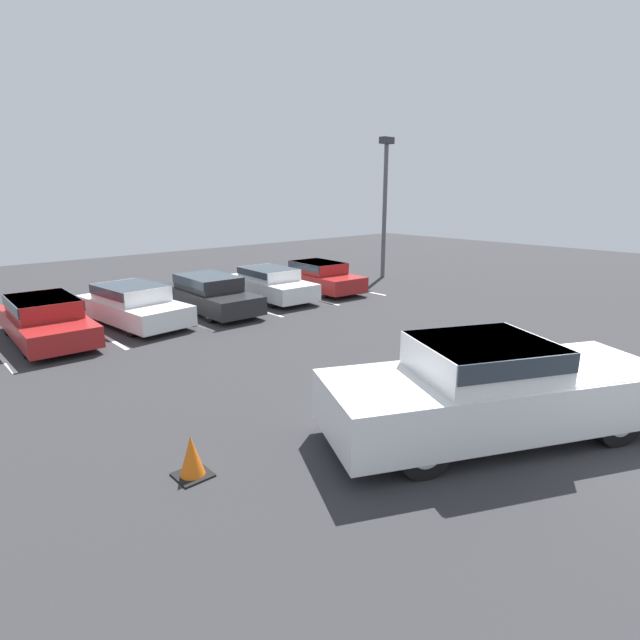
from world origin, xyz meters
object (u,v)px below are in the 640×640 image
at_px(parked_sedan_a, 45,318).
at_px(parked_sedan_e, 319,276).
at_px(parked_sedan_b, 133,303).
at_px(parked_sedan_d, 270,283).
at_px(traffic_cone, 192,458).
at_px(pickup_truck, 496,388).
at_px(parked_sedan_c, 210,293).
at_px(light_post, 385,196).

bearing_deg(parked_sedan_a, parked_sedan_e, 92.90).
bearing_deg(parked_sedan_b, parked_sedan_d, 84.97).
xyz_separation_m(parked_sedan_e, traffic_cone, (-11.00, -9.34, -0.35)).
bearing_deg(parked_sedan_e, pickup_truck, -24.27).
bearing_deg(traffic_cone, parked_sedan_c, 58.44).
xyz_separation_m(parked_sedan_a, traffic_cone, (-0.36, -9.23, -0.36)).
xyz_separation_m(parked_sedan_c, parked_sedan_d, (2.81, 0.23, -0.02)).
height_order(parked_sedan_d, parked_sedan_e, parked_sedan_e).
bearing_deg(parked_sedan_a, parked_sedan_c, 91.60).
bearing_deg(parked_sedan_c, pickup_truck, -3.71).
bearing_deg(parked_sedan_d, parked_sedan_b, -85.82).
distance_m(pickup_truck, parked_sedan_d, 12.37).
distance_m(parked_sedan_a, parked_sedan_d, 8.09).
distance_m(parked_sedan_c, parked_sedan_e, 5.37).
bearing_deg(parked_sedan_a, parked_sedan_b, 94.20).
relative_size(pickup_truck, light_post, 0.96).
xyz_separation_m(parked_sedan_d, parked_sedan_e, (2.55, -0.05, 0.00)).
bearing_deg(parked_sedan_d, traffic_cone, -38.58).
bearing_deg(parked_sedan_e, parked_sedan_c, -83.65).
bearing_deg(parked_sedan_c, parked_sedan_b, -91.70).
bearing_deg(parked_sedan_d, parked_sedan_c, -82.00).
xyz_separation_m(pickup_truck, parked_sedan_a, (-4.22, 11.59, -0.22)).
height_order(light_post, traffic_cone, light_post).
bearing_deg(parked_sedan_b, parked_sedan_c, 80.97).
relative_size(light_post, traffic_cone, 9.98).
distance_m(parked_sedan_a, parked_sedan_c, 5.27).
relative_size(parked_sedan_b, parked_sedan_e, 1.03).
relative_size(parked_sedan_a, parked_sedan_d, 1.09).
bearing_deg(parked_sedan_b, light_post, 86.39).
distance_m(parked_sedan_a, light_post, 15.67).
bearing_deg(parked_sedan_a, parked_sedan_d, 93.46).
bearing_deg(parked_sedan_d, parked_sedan_a, -85.48).
distance_m(parked_sedan_b, parked_sedan_d, 5.50).
bearing_deg(pickup_truck, traffic_cone, 178.92).
xyz_separation_m(parked_sedan_a, light_post, (15.32, 0.58, 3.23)).
xyz_separation_m(parked_sedan_d, traffic_cone, (-8.44, -9.39, -0.35)).
xyz_separation_m(parked_sedan_e, light_post, (4.68, 0.47, 3.23)).
height_order(pickup_truck, parked_sedan_d, pickup_truck).
bearing_deg(parked_sedan_b, traffic_cone, -23.34).
relative_size(parked_sedan_c, parked_sedan_d, 1.06).
bearing_deg(light_post, parked_sedan_d, -176.70).
distance_m(parked_sedan_c, parked_sedan_d, 2.82).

